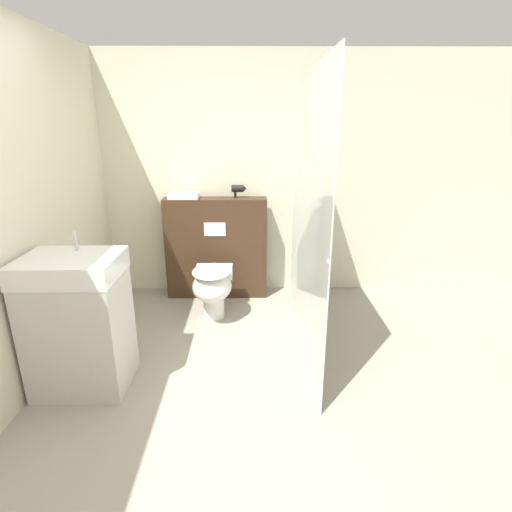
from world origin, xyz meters
The scene contains 8 objects.
ground_plane centered at (0.00, 0.00, 0.00)m, with size 12.00×12.00×0.00m, color #9E9384.
wall_back centered at (0.00, 2.33, 1.25)m, with size 8.00×0.06×2.50m.
partition_panel centered at (-0.24, 2.12, 0.54)m, with size 1.07×0.22×1.07m.
shower_glass centered at (0.59, 1.24, 1.10)m, with size 0.04×2.11×2.20m.
toilet centered at (-0.23, 1.55, 0.33)m, with size 0.37×0.57×0.52m.
sink_vanity centered at (-1.06, 0.54, 0.49)m, with size 0.64×0.50×1.12m.
hair_drier centered at (0.00, 2.15, 1.16)m, with size 0.15×0.07×0.13m.
folded_towel centered at (-0.56, 2.12, 1.10)m, with size 0.30×0.19×0.05m.
Camera 1 is at (0.14, -1.94, 1.82)m, focal length 28.00 mm.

